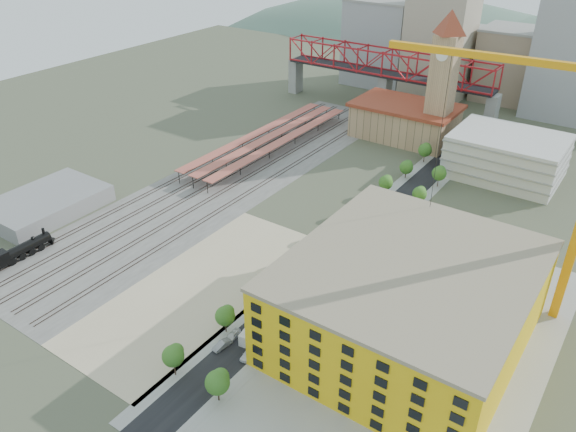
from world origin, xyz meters
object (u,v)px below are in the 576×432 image
Objects in this scene: site_trailer_a at (256,328)px; site_trailer_d at (336,256)px; locomotive at (14,254)px; site_trailer_c at (313,277)px; construction_building at (408,301)px; clock_tower at (444,68)px; site_trailer_b at (266,319)px; car_0 at (233,336)px.

site_trailer_d is at bearing 80.63° from site_trailer_a.
site_trailer_c is (66.00, 35.60, -0.94)m from locomotive.
clock_tower is at bearing 108.78° from construction_building.
site_trailer_d is at bearing 100.05° from site_trailer_b.
clock_tower is 107.36m from construction_building.
site_trailer_b is 18.56m from site_trailer_c.
car_0 is at bearing -87.63° from clock_tower.
locomotive reaches higher than site_trailer_d.
site_trailer_c is (0.00, 22.16, -0.19)m from site_trailer_a.
site_trailer_a is 1.03× the size of site_trailer_d.
construction_building is (34.00, -99.99, -19.29)m from clock_tower.
site_trailer_d is 2.23× the size of car_0.
clock_tower reaches higher than car_0.
site_trailer_b is at bearing 80.63° from site_trailer_a.
clock_tower is 144.96m from locomotive.
site_trailer_b is 8.25m from car_0.
clock_tower reaches higher than site_trailer_d.
site_trailer_d is (0.00, 29.24, 0.04)m from site_trailer_b.
construction_building reaches higher than site_trailer_c.
site_trailer_d is (0.00, 10.68, 0.14)m from site_trailer_c.
car_0 is at bearing -101.32° from site_trailer_b.
construction_building is 31.94m from site_trailer_a.
locomotive is 75.00m from site_trailer_c.
site_trailer_d is (8.00, -83.88, -27.35)m from clock_tower.
site_trailer_d is at bearing 78.80° from car_0.
locomotive is 80.62m from site_trailer_d.
site_trailer_d is (-26.00, 16.11, -8.06)m from construction_building.
site_trailer_c is at bearing -85.16° from clock_tower.
clock_tower reaches higher than site_trailer_a.
site_trailer_a is 22.16m from site_trailer_c.
car_0 is (-29.00, -20.80, -8.66)m from construction_building.
locomotive is at bearing -155.47° from site_trailer_b.
car_0 is (5.00, -120.79, -27.95)m from clock_tower.
clock_tower is 11.80× the size of car_0.
site_trailer_a is at bearing 47.00° from car_0.
site_trailer_d reaches higher than site_trailer_c.
site_trailer_c is (8.00, -94.57, -27.50)m from clock_tower.
clock_tower is 98.81m from site_trailer_c.
site_trailer_a is 2.31× the size of car_0.
site_trailer_a is (66.00, 13.44, -0.75)m from locomotive.
construction_building is 30.23m from site_trailer_b.
clock_tower reaches higher than construction_building.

